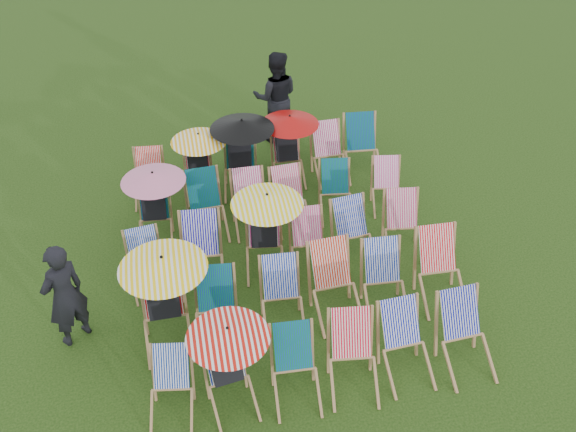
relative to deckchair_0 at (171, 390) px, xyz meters
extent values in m
plane|color=black|center=(1.92, 2.26, -0.42)|extent=(100.00, 100.00, 0.00)
cube|color=navy|center=(0.04, 0.22, 0.16)|extent=(0.48, 0.38, 0.52)
cube|color=#061B8D|center=(0.69, 0.20, 0.17)|extent=(0.49, 0.39, 0.53)
cube|color=black|center=(0.69, 0.15, 0.17)|extent=(0.43, 0.44, 0.56)
sphere|color=tan|center=(0.68, 0.24, 0.47)|extent=(0.19, 0.19, 0.19)
cylinder|color=black|center=(0.76, 0.12, 0.42)|extent=(0.03, 0.03, 0.65)
cone|color=red|center=(0.76, 0.12, 0.72)|extent=(1.02, 1.02, 0.16)
cube|color=#096731|center=(1.56, 0.19, 0.21)|extent=(0.49, 0.37, 0.56)
cube|color=red|center=(2.33, 0.22, 0.25)|extent=(0.54, 0.43, 0.59)
cube|color=#0710A0|center=(3.01, 0.28, 0.23)|extent=(0.51, 0.39, 0.58)
cube|color=#070D99|center=(3.82, 0.25, 0.26)|extent=(0.53, 0.41, 0.61)
cube|color=red|center=(0.01, 1.42, 0.26)|extent=(0.52, 0.38, 0.61)
cube|color=black|center=(0.01, 1.37, 0.26)|extent=(0.43, 0.45, 0.64)
sphere|color=tan|center=(0.01, 1.48, 0.60)|extent=(0.22, 0.22, 0.22)
cylinder|color=black|center=(0.07, 1.33, 0.54)|extent=(0.03, 0.03, 0.75)
cone|color=yellow|center=(0.07, 1.33, 0.89)|extent=(1.17, 1.17, 0.18)
cube|color=#0A6F38|center=(0.72, 1.39, 0.24)|extent=(0.53, 0.41, 0.59)
cube|color=#0822A9|center=(1.64, 1.45, 0.22)|extent=(0.50, 0.38, 0.57)
cube|color=red|center=(2.39, 1.52, 0.29)|extent=(0.56, 0.42, 0.63)
cube|color=#07209A|center=(3.15, 1.47, 0.24)|extent=(0.52, 0.40, 0.59)
cube|color=red|center=(4.00, 1.50, 0.28)|extent=(0.54, 0.40, 0.63)
cube|color=#0828A8|center=(-0.24, 2.56, 0.17)|extent=(0.48, 0.38, 0.53)
cube|color=#1008A7|center=(0.63, 2.56, 0.29)|extent=(0.56, 0.44, 0.63)
cube|color=#E72E8C|center=(1.61, 2.61, 0.22)|extent=(0.52, 0.42, 0.57)
cube|color=black|center=(1.61, 2.56, 0.22)|extent=(0.45, 0.46, 0.60)
sphere|color=tan|center=(1.62, 2.66, 0.53)|extent=(0.21, 0.21, 0.21)
cylinder|color=black|center=(1.66, 2.51, 0.48)|extent=(0.03, 0.03, 0.70)
cone|color=yellow|center=(1.66, 2.51, 0.80)|extent=(1.10, 1.10, 0.17)
cube|color=#F33081|center=(2.27, 2.51, 0.19)|extent=(0.47, 0.36, 0.55)
cube|color=#081DA6|center=(2.98, 2.54, 0.24)|extent=(0.53, 0.42, 0.59)
cube|color=#DB2B66|center=(3.86, 2.60, 0.23)|extent=(0.52, 0.41, 0.58)
cube|color=#0A702D|center=(-0.03, 3.66, 0.18)|extent=(0.48, 0.37, 0.53)
cube|color=black|center=(-0.03, 3.61, 0.18)|extent=(0.41, 0.42, 0.56)
sphere|color=tan|center=(-0.02, 3.70, 0.47)|extent=(0.20, 0.20, 0.20)
cylinder|color=black|center=(0.02, 3.57, 0.42)|extent=(0.03, 0.03, 0.65)
cone|color=#D66D95|center=(0.02, 3.57, 0.72)|extent=(1.03, 1.03, 0.16)
cube|color=#096735|center=(0.79, 3.76, 0.25)|extent=(0.53, 0.40, 0.60)
cube|color=#D32A71|center=(1.54, 3.70, 0.22)|extent=(0.49, 0.36, 0.57)
cube|color=#DF2C5F|center=(2.19, 3.65, 0.22)|extent=(0.50, 0.39, 0.57)
cube|color=#0A6A2D|center=(3.06, 3.74, 0.19)|extent=(0.50, 0.40, 0.55)
cube|color=#EF2F95|center=(3.99, 3.74, 0.15)|extent=(0.47, 0.38, 0.51)
cube|color=red|center=(-0.07, 4.83, 0.18)|extent=(0.48, 0.37, 0.53)
cube|color=red|center=(0.79, 4.77, 0.15)|extent=(0.44, 0.33, 0.51)
cube|color=black|center=(0.79, 4.73, 0.15)|extent=(0.37, 0.38, 0.53)
sphere|color=tan|center=(0.79, 4.82, 0.43)|extent=(0.19, 0.19, 0.19)
cylinder|color=black|center=(0.84, 4.69, 0.39)|extent=(0.03, 0.03, 0.62)
cone|color=#F6AD0C|center=(0.84, 4.69, 0.67)|extent=(0.98, 0.98, 0.15)
cube|color=#0A7141|center=(1.57, 4.80, 0.24)|extent=(0.55, 0.44, 0.59)
cube|color=black|center=(1.56, 4.75, 0.24)|extent=(0.47, 0.49, 0.62)
sphere|color=tan|center=(1.57, 4.85, 0.56)|extent=(0.22, 0.22, 0.22)
cylinder|color=black|center=(1.61, 4.70, 0.51)|extent=(0.03, 0.03, 0.72)
cone|color=black|center=(1.61, 4.70, 0.84)|extent=(1.13, 1.13, 0.18)
cube|color=red|center=(2.44, 4.92, 0.19)|extent=(0.47, 0.35, 0.55)
cube|color=black|center=(2.43, 4.87, 0.19)|extent=(0.39, 0.40, 0.57)
sphere|color=tan|center=(2.44, 4.97, 0.49)|extent=(0.20, 0.20, 0.20)
cylinder|color=black|center=(2.49, 4.83, 0.45)|extent=(0.03, 0.03, 0.67)
cone|color=#A40B09|center=(2.49, 4.83, 0.75)|extent=(1.05, 1.05, 0.16)
cube|color=#CB2872|center=(3.20, 4.91, 0.24)|extent=(0.51, 0.38, 0.59)
cube|color=#096039|center=(3.87, 4.94, 0.29)|extent=(0.56, 0.43, 0.63)
imported|color=black|center=(-1.25, 1.49, 0.41)|extent=(0.72, 0.69, 1.65)
imported|color=black|center=(2.49, 6.16, 0.52)|extent=(1.02, 0.85, 1.88)
camera|label=1|loc=(0.42, -5.00, 6.46)|focal=40.00mm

